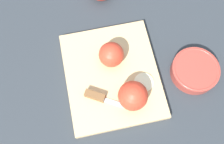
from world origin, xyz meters
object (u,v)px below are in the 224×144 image
object	(u,v)px
knife	(97,96)
apple_half_left	(111,54)
bowl	(195,70)
apple_half_right	(133,96)

from	to	relation	value
knife	apple_half_left	bearing A→B (deg)	89.44
knife	bowl	size ratio (longest dim) A/B	0.83
apple_half_left	bowl	size ratio (longest dim) A/B	0.52
bowl	knife	bearing A→B (deg)	-90.05
apple_half_left	apple_half_right	size ratio (longest dim) A/B	0.89
bowl	apple_half_left	bearing A→B (deg)	-113.92
apple_half_left	bowl	xyz separation A→B (m)	(0.11, 0.24, -0.04)
apple_half_left	bowl	distance (m)	0.26
apple_half_right	knife	world-z (taller)	apple_half_right
knife	bowl	bearing A→B (deg)	34.52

